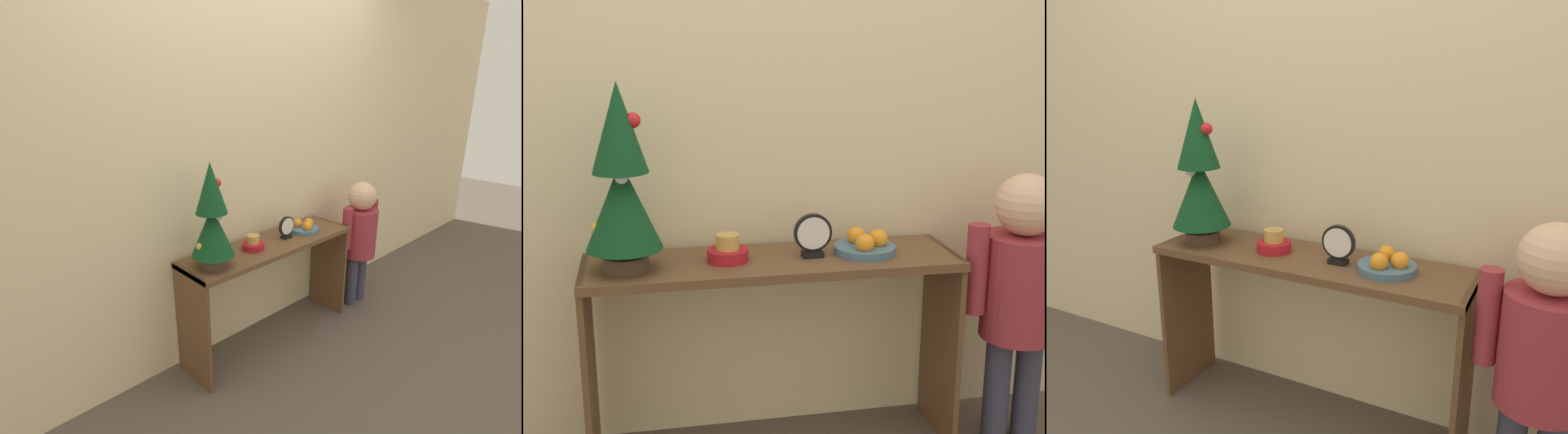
{
  "view_description": "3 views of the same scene",
  "coord_description": "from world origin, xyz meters",
  "views": [
    {
      "loc": [
        -1.68,
        -1.54,
        1.69
      ],
      "look_at": [
        -0.06,
        0.21,
        0.88
      ],
      "focal_mm": 28.0,
      "sensor_mm": 36.0,
      "label": 1
    },
    {
      "loc": [
        -0.4,
        -2.08,
        1.44
      ],
      "look_at": [
        0.03,
        0.15,
        0.85
      ],
      "focal_mm": 50.0,
      "sensor_mm": 36.0,
      "label": 2
    },
    {
      "loc": [
        0.84,
        -1.45,
        1.37
      ],
      "look_at": [
        -0.01,
        0.18,
        0.86
      ],
      "focal_mm": 35.0,
      "sensor_mm": 36.0,
      "label": 3
    }
  ],
  "objects": [
    {
      "name": "mini_tree",
      "position": [
        -0.47,
        0.14,
        0.99
      ],
      "size": [
        0.24,
        0.24,
        0.59
      ],
      "color": "#4C3828",
      "rests_on": "console_table"
    },
    {
      "name": "back_wall",
      "position": [
        0.0,
        0.4,
        1.25
      ],
      "size": [
        7.0,
        0.05,
        2.5
      ],
      "primitive_type": "cube",
      "color": "beige",
      "rests_on": "ground_plane"
    },
    {
      "name": "child_figure",
      "position": [
        0.85,
        0.07,
        0.59
      ],
      "size": [
        0.41,
        0.26,
        0.98
      ],
      "color": "#38384C",
      "rests_on": "ground_plane"
    },
    {
      "name": "console_table",
      "position": [
        0.0,
        0.18,
        0.55
      ],
      "size": [
        1.24,
        0.35,
        0.71
      ],
      "color": "brown",
      "rests_on": "ground_plane"
    },
    {
      "name": "singing_bowl",
      "position": [
        -0.15,
        0.18,
        0.74
      ],
      "size": [
        0.14,
        0.14,
        0.09
      ],
      "color": "#AD1923",
      "rests_on": "console_table"
    },
    {
      "name": "desk_clock",
      "position": [
        0.13,
        0.16,
        0.78
      ],
      "size": [
        0.13,
        0.04,
        0.15
      ],
      "color": "black",
      "rests_on": "console_table"
    },
    {
      "name": "fruit_bowl",
      "position": [
        0.32,
        0.17,
        0.73
      ],
      "size": [
        0.21,
        0.21,
        0.08
      ],
      "color": "#476B84",
      "rests_on": "console_table"
    }
  ]
}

